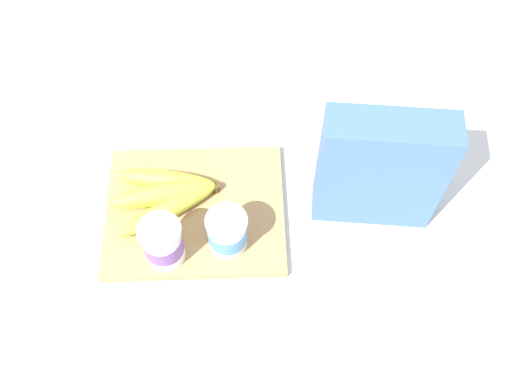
{
  "coord_description": "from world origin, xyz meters",
  "views": [
    {
      "loc": [
        -0.09,
        0.5,
        0.91
      ],
      "look_at": [
        -0.11,
        0.0,
        0.06
      ],
      "focal_mm": 41.18,
      "sensor_mm": 36.0,
      "label": 1
    }
  ],
  "objects_px": {
    "yogurt_cup_back": "(163,243)",
    "banana_bunch": "(165,195)",
    "cutting_board": "(195,210)",
    "cereal_box": "(380,169)",
    "yogurt_cup_front": "(227,232)"
  },
  "relations": [
    {
      "from": "cutting_board",
      "to": "yogurt_cup_back",
      "type": "bearing_deg",
      "value": 62.71
    },
    {
      "from": "yogurt_cup_back",
      "to": "cereal_box",
      "type": "bearing_deg",
      "value": -165.68
    },
    {
      "from": "banana_bunch",
      "to": "cereal_box",
      "type": "bearing_deg",
      "value": 177.32
    },
    {
      "from": "cereal_box",
      "to": "yogurt_cup_front",
      "type": "bearing_deg",
      "value": -157.76
    },
    {
      "from": "yogurt_cup_back",
      "to": "banana_bunch",
      "type": "distance_m",
      "value": 0.11
    },
    {
      "from": "yogurt_cup_front",
      "to": "yogurt_cup_back",
      "type": "height_order",
      "value": "yogurt_cup_back"
    },
    {
      "from": "yogurt_cup_back",
      "to": "banana_bunch",
      "type": "height_order",
      "value": "yogurt_cup_back"
    },
    {
      "from": "cereal_box",
      "to": "banana_bunch",
      "type": "height_order",
      "value": "cereal_box"
    },
    {
      "from": "yogurt_cup_back",
      "to": "banana_bunch",
      "type": "relative_size",
      "value": 0.47
    },
    {
      "from": "yogurt_cup_back",
      "to": "cutting_board",
      "type": "bearing_deg",
      "value": -117.29
    },
    {
      "from": "cereal_box",
      "to": "yogurt_cup_back",
      "type": "relative_size",
      "value": 2.63
    },
    {
      "from": "yogurt_cup_front",
      "to": "cereal_box",
      "type": "bearing_deg",
      "value": -164.16
    },
    {
      "from": "cereal_box",
      "to": "yogurt_cup_back",
      "type": "xyz_separation_m",
      "value": [
        0.35,
        0.09,
        -0.06
      ]
    },
    {
      "from": "cereal_box",
      "to": "banana_bunch",
      "type": "distance_m",
      "value": 0.37
    },
    {
      "from": "yogurt_cup_back",
      "to": "banana_bunch",
      "type": "xyz_separation_m",
      "value": [
        0.0,
        -0.11,
        -0.03
      ]
    }
  ]
}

